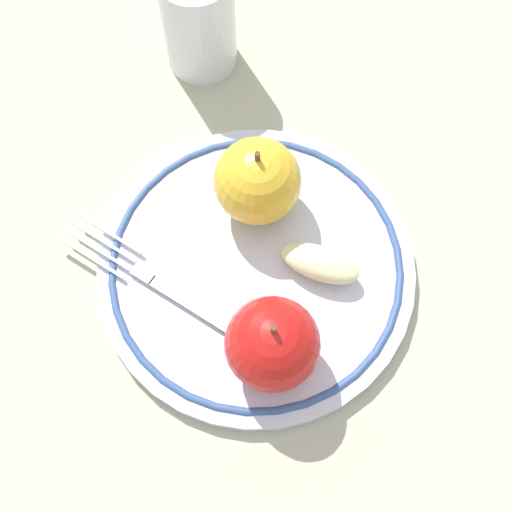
{
  "coord_description": "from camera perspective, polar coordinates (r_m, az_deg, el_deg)",
  "views": [
    {
      "loc": [
        0.18,
        0.01,
        0.53
      ],
      "look_at": [
        -0.01,
        -0.01,
        0.03
      ],
      "focal_mm": 50.0,
      "sensor_mm": 36.0,
      "label": 1
    }
  ],
  "objects": [
    {
      "name": "apple_second_whole",
      "position": [
        0.54,
        0.11,
        6.01
      ],
      "size": [
        0.07,
        0.07,
        0.08
      ],
      "color": "gold",
      "rests_on": "plate"
    },
    {
      "name": "apple_red_whole",
      "position": [
        0.5,
        1.32,
        -7.06
      ],
      "size": [
        0.07,
        0.07,
        0.08
      ],
      "color": "red",
      "rests_on": "plate"
    },
    {
      "name": "fork",
      "position": [
        0.55,
        -6.99,
        -2.57
      ],
      "size": [
        0.11,
        0.17,
        0.0
      ],
      "rotation": [
        0.0,
        0.0,
        4.21
      ],
      "color": "silver",
      "rests_on": "plate"
    },
    {
      "name": "ground_plane",
      "position": [
        0.56,
        0.42,
        -2.65
      ],
      "size": [
        2.0,
        2.0,
        0.0
      ],
      "primitive_type": "plane",
      "color": "#ACA990"
    },
    {
      "name": "plate",
      "position": [
        0.56,
        -0.0,
        -1.03
      ],
      "size": [
        0.25,
        0.25,
        0.01
      ],
      "color": "silver",
      "rests_on": "ground_plane"
    },
    {
      "name": "apple_slice_front",
      "position": [
        0.54,
        5.13,
        -0.6
      ],
      "size": [
        0.04,
        0.07,
        0.02
      ],
      "primitive_type": "ellipsoid",
      "rotation": [
        0.0,
        0.0,
        1.27
      ],
      "color": "beige",
      "rests_on": "plate"
    },
    {
      "name": "drinking_glass",
      "position": [
        0.63,
        -4.62,
        18.37
      ],
      "size": [
        0.06,
        0.06,
        0.1
      ],
      "primitive_type": "cylinder",
      "color": "silver",
      "rests_on": "ground_plane"
    }
  ]
}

